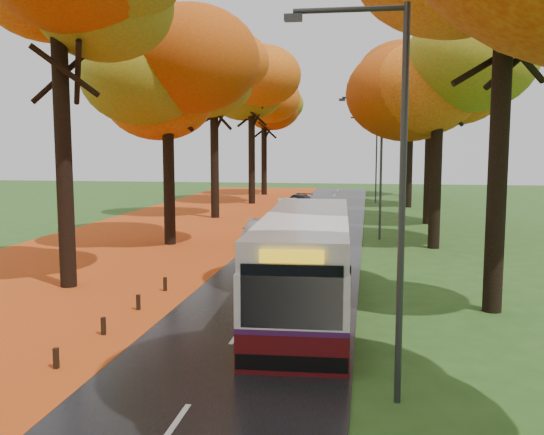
% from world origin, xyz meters
% --- Properties ---
extents(road, '(6.50, 90.00, 0.04)m').
position_xyz_m(road, '(0.00, 25.00, 0.02)').
color(road, black).
rests_on(road, ground).
extents(centre_line, '(0.12, 90.00, 0.01)m').
position_xyz_m(centre_line, '(0.00, 25.00, 0.04)').
color(centre_line, silver).
rests_on(centre_line, road).
extents(leaf_verge, '(12.00, 90.00, 0.02)m').
position_xyz_m(leaf_verge, '(-9.00, 25.00, 0.01)').
color(leaf_verge, '#9C2F0E').
rests_on(leaf_verge, ground).
extents(leaf_drift, '(0.90, 90.00, 0.01)m').
position_xyz_m(leaf_drift, '(-3.05, 25.00, 0.04)').
color(leaf_drift, '#C44D14').
rests_on(leaf_drift, road).
extents(trees_left, '(9.20, 74.00, 13.88)m').
position_xyz_m(trees_left, '(-7.18, 27.06, 9.53)').
color(trees_left, black).
rests_on(trees_left, ground).
extents(trees_right, '(9.30, 74.20, 13.96)m').
position_xyz_m(trees_right, '(7.19, 26.91, 9.69)').
color(trees_right, black).
rests_on(trees_right, ground).
extents(streetlamp_near, '(2.45, 0.18, 8.00)m').
position_xyz_m(streetlamp_near, '(3.95, 8.00, 4.71)').
color(streetlamp_near, '#333538').
rests_on(streetlamp_near, ground).
extents(streetlamp_mid, '(2.45, 0.18, 8.00)m').
position_xyz_m(streetlamp_mid, '(3.95, 30.00, 4.71)').
color(streetlamp_mid, '#333538').
rests_on(streetlamp_mid, ground).
extents(streetlamp_far, '(2.45, 0.18, 8.00)m').
position_xyz_m(streetlamp_far, '(3.95, 52.00, 4.71)').
color(streetlamp_far, '#333538').
rests_on(streetlamp_far, ground).
extents(bus, '(3.17, 11.73, 3.06)m').
position_xyz_m(bus, '(1.61, 14.72, 1.64)').
color(bus, '#4C0C0E').
rests_on(bus, road).
extents(car_white, '(2.04, 4.12, 1.35)m').
position_xyz_m(car_white, '(-2.35, 27.62, 0.71)').
color(car_white, silver).
rests_on(car_white, road).
extents(car_silver, '(2.13, 4.20, 1.32)m').
position_xyz_m(car_silver, '(-2.35, 39.83, 0.70)').
color(car_silver, '#B0B3B8').
rests_on(car_silver, road).
extents(car_dark, '(2.38, 4.32, 1.19)m').
position_xyz_m(car_dark, '(-2.21, 45.28, 0.63)').
color(car_dark, black).
rests_on(car_dark, road).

